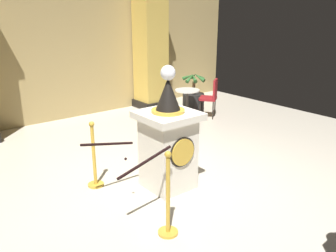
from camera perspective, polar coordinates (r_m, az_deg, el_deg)
ground_plane at (r=5.48m, az=2.17°, el=-8.82°), size 10.25×10.25×0.00m
back_wall at (r=8.70m, az=-17.05°, el=12.53°), size 10.25×0.16×3.49m
pedestal_clock at (r=4.99m, az=0.03°, el=-2.67°), size 0.79×0.79×1.82m
stanchion_near at (r=5.26m, az=-12.07°, el=-6.17°), size 0.24×0.24×1.02m
stanchion_far at (r=4.08m, az=0.00°, el=-13.09°), size 0.24×0.24×1.05m
velvet_rope at (r=4.45m, az=-7.07°, el=-4.38°), size 0.88×0.90×0.22m
column_right at (r=9.35m, az=-2.92°, el=13.11°), size 0.83×0.83×3.35m
potted_palm_right at (r=9.03m, az=4.22°, el=4.30°), size 0.64×0.61×1.06m
cafe_table at (r=8.34m, az=3.19°, el=4.21°), size 0.59×0.59×0.75m
cafe_chair_red at (r=8.56m, az=7.14°, el=5.13°), size 0.56×0.56×0.96m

